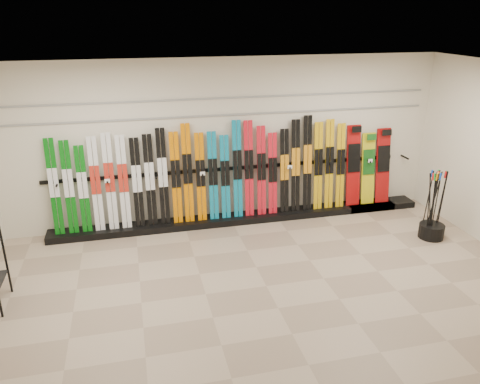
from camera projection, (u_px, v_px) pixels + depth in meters
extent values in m
plane|color=#88725E|center=(266.00, 286.00, 6.76)|extent=(8.00, 8.00, 0.00)
plane|color=beige|center=(229.00, 142.00, 8.49)|extent=(8.00, 0.00, 8.00)
plane|color=silver|center=(271.00, 74.00, 5.68)|extent=(8.00, 8.00, 0.00)
cube|color=black|center=(244.00, 218.00, 8.86)|extent=(8.00, 0.40, 0.12)
cube|color=#095D0E|center=(54.00, 187.00, 7.86)|extent=(0.17, 0.19, 1.66)
cube|color=#095D0E|center=(69.00, 188.00, 7.91)|extent=(0.17, 0.19, 1.61)
cube|color=#095D0E|center=(83.00, 189.00, 7.98)|extent=(0.17, 0.18, 1.52)
cube|color=silver|center=(96.00, 184.00, 8.00)|extent=(0.17, 0.19, 1.65)
cube|color=silver|center=(110.00, 182.00, 8.05)|extent=(0.17, 0.20, 1.70)
cube|color=silver|center=(123.00, 182.00, 8.11)|extent=(0.17, 0.19, 1.65)
cube|color=black|center=(137.00, 183.00, 8.16)|extent=(0.17, 0.18, 1.59)
cube|color=black|center=(150.00, 181.00, 8.21)|extent=(0.17, 0.19, 1.64)
cube|color=black|center=(163.00, 177.00, 8.24)|extent=(0.17, 0.20, 1.73)
cube|color=#D46F00|center=(176.00, 178.00, 8.30)|extent=(0.17, 0.19, 1.65)
cube|color=#D46F00|center=(188.00, 174.00, 8.33)|extent=(0.17, 0.21, 1.79)
cube|color=#D46F00|center=(201.00, 177.00, 8.41)|extent=(0.17, 0.19, 1.61)
cube|color=#0C7395|center=(213.00, 176.00, 8.45)|extent=(0.17, 0.19, 1.62)
cube|color=#0C7395|center=(225.00, 177.00, 8.51)|extent=(0.17, 0.18, 1.54)
cube|color=#0C7395|center=(237.00, 170.00, 8.53)|extent=(0.17, 0.21, 1.80)
cube|color=red|center=(249.00, 169.00, 8.58)|extent=(0.17, 0.20, 1.78)
cube|color=red|center=(261.00, 171.00, 8.65)|extent=(0.17, 0.19, 1.67)
cube|color=red|center=(273.00, 174.00, 8.71)|extent=(0.17, 0.18, 1.53)
cube|color=black|center=(284.00, 171.00, 8.76)|extent=(0.17, 0.18, 1.59)
cube|color=black|center=(296.00, 166.00, 8.78)|extent=(0.17, 0.20, 1.75)
cube|color=black|center=(307.00, 164.00, 8.83)|extent=(0.17, 0.21, 1.82)
cube|color=#C9990D|center=(318.00, 166.00, 8.89)|extent=(0.17, 0.19, 1.68)
cube|color=#C9990D|center=(329.00, 165.00, 8.94)|extent=(0.17, 0.20, 1.72)
cube|color=#C9990D|center=(340.00, 166.00, 9.00)|extent=(0.17, 0.19, 1.63)
cube|color=#990C0C|center=(353.00, 166.00, 9.11)|extent=(0.28, 0.24, 1.57)
cube|color=gold|center=(368.00, 169.00, 9.20)|extent=(0.27, 0.22, 1.41)
cube|color=#990C0C|center=(383.00, 166.00, 9.26)|extent=(0.29, 0.23, 1.48)
cylinder|color=black|center=(431.00, 231.00, 8.18)|extent=(0.43, 0.43, 0.25)
cylinder|color=black|center=(441.00, 203.00, 8.09)|extent=(0.06, 0.05, 1.18)
cylinder|color=black|center=(432.00, 206.00, 7.97)|extent=(0.04, 0.05, 1.18)
cylinder|color=black|center=(435.00, 206.00, 7.99)|extent=(0.13, 0.13, 1.17)
cylinder|color=black|center=(430.00, 206.00, 7.97)|extent=(0.15, 0.10, 1.17)
cylinder|color=black|center=(433.00, 203.00, 8.09)|extent=(0.13, 0.09, 1.18)
cylinder|color=black|center=(433.00, 206.00, 7.99)|extent=(0.10, 0.04, 1.18)
cylinder|color=black|center=(427.00, 202.00, 8.14)|extent=(0.02, 0.11, 1.18)
cylinder|color=black|center=(442.00, 203.00, 8.09)|extent=(0.03, 0.08, 1.18)
cylinder|color=black|center=(428.00, 206.00, 7.98)|extent=(0.08, 0.08, 1.18)
cylinder|color=black|center=(433.00, 205.00, 8.04)|extent=(0.13, 0.11, 1.17)
cylinder|color=black|center=(432.00, 206.00, 7.99)|extent=(0.03, 0.09, 1.18)
cylinder|color=black|center=(434.00, 202.00, 8.16)|extent=(0.03, 0.07, 1.18)
cube|color=gray|center=(229.00, 115.00, 8.29)|extent=(7.60, 0.02, 0.03)
cube|color=gray|center=(229.00, 98.00, 8.18)|extent=(7.60, 0.02, 0.03)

